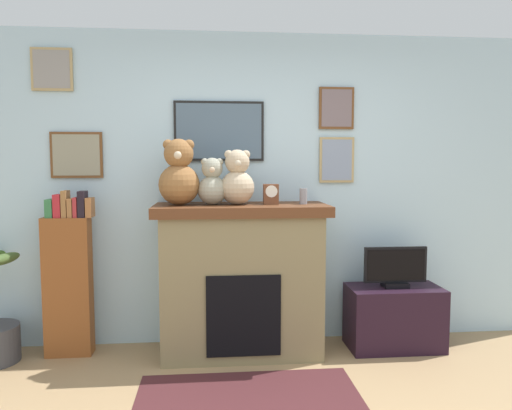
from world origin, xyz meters
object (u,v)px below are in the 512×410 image
Objects in this scene: tv_stand at (394,317)px; teddy_bear_grey at (212,184)px; candle_jar at (303,196)px; television at (395,268)px; mantel_clock at (271,194)px; bookshelf at (68,278)px; fireplace at (241,278)px; teddy_bear_tan at (179,175)px; teddy_bear_cream at (237,180)px.

teddy_bear_grey is at bearing 179.88° from tv_stand.
teddy_bear_grey reaches higher than candle_jar.
mantel_clock is at bearing 179.81° from television.
bookshelf is at bearing 176.49° from mantel_clock.
fireplace reaches higher than tv_stand.
fireplace is 2.66× the size of teddy_bear_tan.
mantel_clock is (-1.03, 0.00, 0.61)m from television.
teddy_bear_grey is 0.20m from teddy_bear_cream.
candle_jar is 0.25× the size of teddy_bear_tan.
television is at bearing -0.19° from mantel_clock.
mantel_clock is (-1.03, 0.00, 1.02)m from tv_stand.
candle_jar reaches higher than television.
mantel_clock is (-0.26, -0.00, 0.02)m from candle_jar.
bookshelf is at bearing 175.84° from teddy_bear_cream.
mantel_clock is 0.31× the size of teddy_bear_tan.
teddy_bear_tan is (-0.71, 0.00, 0.15)m from mantel_clock.
teddy_bear_tan is 1.19× the size of teddy_bear_cream.
candle_jar reaches higher than tv_stand.
teddy_bear_cream is at bearing -0.02° from teddy_bear_grey.
candle_jar is at bearing 0.32° from mantel_clock.
fireplace is at bearing 31.71° from teddy_bear_cream.
television is (0.00, -0.00, 0.41)m from tv_stand.
teddy_bear_tan is at bearing 179.90° from tv_stand.
teddy_bear_grey is (-0.72, -0.00, 0.10)m from candle_jar.
mantel_clock is at bearing -3.51° from bookshelf.
tv_stand is at bearing -0.27° from candle_jar.
mantel_clock is (0.23, -0.02, 0.67)m from fireplace.
television is at bearing -90.00° from tv_stand.
candle_jar is at bearing -2.97° from bookshelf.
candle_jar is 0.26m from mantel_clock.
teddy_bear_cream is (-1.29, 0.00, 0.73)m from television.
candle_jar is (-0.77, 0.00, 1.01)m from tv_stand.
bookshelf is at bearing 173.73° from teddy_bear_tan.
tv_stand is 2.07× the size of teddy_bear_grey.
teddy_bear_grey is (1.14, -0.10, 0.75)m from bookshelf.
bookshelf is 1.73× the size of tv_stand.
teddy_bear_cream is (1.33, -0.10, 0.78)m from bookshelf.
mantel_clock reaches higher than candle_jar.
tv_stand is at bearing -0.12° from teddy_bear_grey.
fireplace is at bearing 2.19° from teddy_bear_tan.
fireplace is at bearing 178.97° from television.
teddy_bear_cream is (0.20, -0.00, 0.03)m from teddy_bear_grey.
television is 1.42× the size of teddy_bear_grey.
candle_jar is at bearing 0.06° from teddy_bear_cream.
tv_stand is 1.85m from teddy_bear_grey.
teddy_bear_grey is at bearing 179.98° from teddy_bear_cream.
teddy_bear_grey is (-1.48, 0.00, 0.70)m from television.
tv_stand is (2.62, -0.10, -0.36)m from bookshelf.
teddy_bear_grey is (0.26, 0.00, -0.07)m from teddy_bear_tan.
teddy_bear_cream is at bearing -179.94° from candle_jar.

